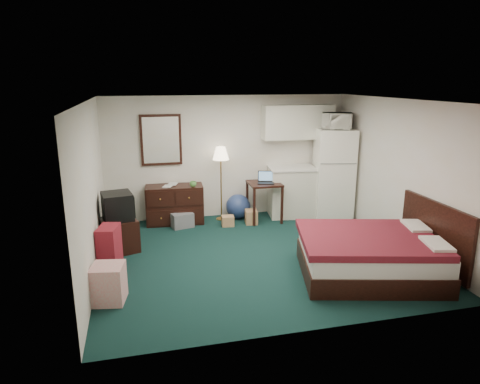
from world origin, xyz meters
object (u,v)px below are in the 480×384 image
object	(u,v)px
kitchen_counter	(291,192)
tv_stand	(119,235)
floor_lamp	(221,184)
desk	(264,202)
suitcase	(110,249)
bed	(370,256)
fridge	(333,173)
dresser	(175,204)

from	to	relation	value
kitchen_counter	tv_stand	size ratio (longest dim) A/B	1.69
tv_stand	floor_lamp	bearing A→B (deg)	13.09
floor_lamp	kitchen_counter	distance (m)	1.51
desk	suitcase	size ratio (longest dim) A/B	1.13
bed	tv_stand	distance (m)	4.05
fridge	tv_stand	size ratio (longest dim) A/B	3.07
bed	fridge	bearing A→B (deg)	89.65
dresser	floor_lamp	size ratio (longest dim) A/B	0.75
floor_lamp	bed	xyz separation A→B (m)	(1.60, -3.08, -0.44)
dresser	suitcase	distance (m)	2.34
desk	kitchen_counter	distance (m)	0.70
dresser	kitchen_counter	world-z (taller)	kitchen_counter
kitchen_counter	bed	xyz separation A→B (m)	(0.11, -3.02, -0.19)
dresser	desk	world-z (taller)	desk
floor_lamp	kitchen_counter	size ratio (longest dim) A/B	1.49
desk	tv_stand	xyz separation A→B (m)	(-2.83, -0.94, -0.13)
kitchen_counter	bed	size ratio (longest dim) A/B	0.52
bed	tv_stand	xyz separation A→B (m)	(-3.60, 1.86, -0.04)
floor_lamp	tv_stand	size ratio (longest dim) A/B	2.52
floor_lamp	tv_stand	distance (m)	2.39
dresser	floor_lamp	xyz separation A→B (m)	(0.95, -0.01, 0.37)
desk	kitchen_counter	size ratio (longest dim) A/B	0.79
desk	kitchen_counter	xyz separation A→B (m)	(0.66, 0.22, 0.11)
dresser	fridge	distance (m)	3.34
kitchen_counter	fridge	size ratio (longest dim) A/B	0.55
kitchen_counter	suitcase	distance (m)	4.10
floor_lamp	suitcase	bearing A→B (deg)	-136.09
dresser	suitcase	world-z (taller)	dresser
bed	desk	bearing A→B (deg)	119.64
kitchen_counter	bed	bearing A→B (deg)	-80.10
floor_lamp	fridge	bearing A→B (deg)	-6.43
desk	bed	size ratio (longest dim) A/B	0.41
suitcase	desk	bearing A→B (deg)	43.79
floor_lamp	desk	world-z (taller)	floor_lamp
desk	bed	distance (m)	2.90
floor_lamp	kitchen_counter	xyz separation A→B (m)	(1.49, -0.06, -0.25)
desk	kitchen_counter	bearing A→B (deg)	19.24
floor_lamp	tv_stand	world-z (taller)	floor_lamp
dresser	kitchen_counter	distance (m)	2.44
desk	bed	bearing A→B (deg)	-73.98
floor_lamp	kitchen_counter	bearing A→B (deg)	-2.30
kitchen_counter	fridge	xyz separation A→B (m)	(0.84, -0.20, 0.41)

